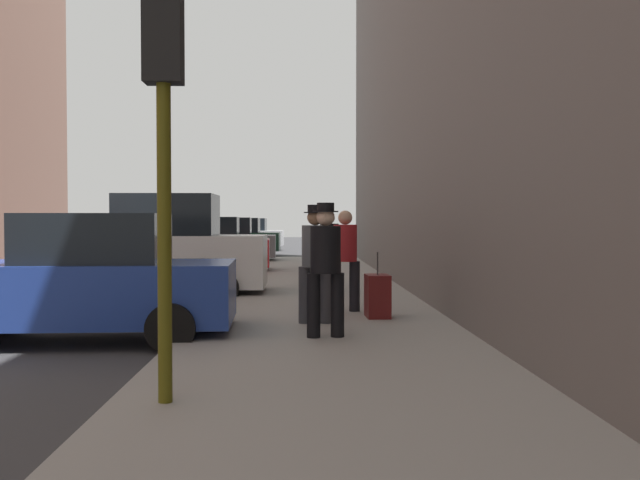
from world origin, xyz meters
The scene contains 14 objects.
sidewalk centered at (6.00, 0.00, 0.07)m, with size 4.00×40.00×0.15m, color gray.
parked_blue_sedan centered at (2.65, 0.10, 0.85)m, with size 4.26×2.18×1.79m.
parked_white_van centered at (2.65, 5.52, 1.03)m, with size 4.61×2.07×2.25m.
parked_red_hatchback centered at (2.65, 12.06, 0.85)m, with size 4.26×2.17×1.79m.
parked_gray_coupe centered at (2.65, 17.69, 0.85)m, with size 4.25×2.15×1.79m.
parked_dark_green_sedan centered at (2.65, 23.31, 0.85)m, with size 4.22×2.11×1.79m.
parked_silver_sedan centered at (2.65, 29.87, 0.85)m, with size 4.26×2.17×1.79m.
fire_hydrant centered at (4.45, 6.26, 0.50)m, with size 0.42×0.22×0.70m.
traffic_light centered at (4.50, -3.81, 2.76)m, with size 0.32×0.32×3.60m.
pedestrian_in_red_jacket centered at (6.41, 2.14, 1.10)m, with size 0.51×0.42×1.71m.
pedestrian_with_fedora centered at (5.98, -0.50, 1.14)m, with size 0.52×0.45×1.78m.
pedestrian_in_jeans centered at (6.28, 5.48, 1.10)m, with size 0.51×0.43×1.71m.
pedestrian_with_beanie centered at (5.87, 0.78, 1.14)m, with size 0.51×0.41×1.78m.
rolling_suitcase centered at (6.88, 1.40, 0.49)m, with size 0.38×0.57×1.04m.
Camera 1 is at (5.65, -9.87, 1.70)m, focal length 40.00 mm.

